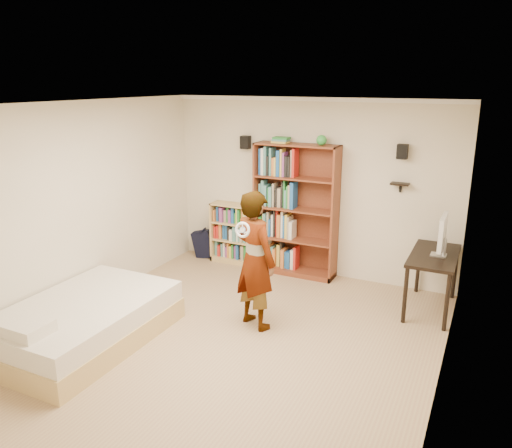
{
  "coord_description": "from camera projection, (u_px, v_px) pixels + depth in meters",
  "views": [
    {
      "loc": [
        2.51,
        -4.58,
        2.94
      ],
      "look_at": [
        0.0,
        0.6,
        1.27
      ],
      "focal_mm": 35.0,
      "sensor_mm": 36.0,
      "label": 1
    }
  ],
  "objects": [
    {
      "name": "ground",
      "position": [
        233.0,
        341.0,
        5.83
      ],
      "size": [
        4.5,
        5.0,
        0.01
      ],
      "primitive_type": "cube",
      "color": "tan",
      "rests_on": "ground"
    },
    {
      "name": "room_shell",
      "position": [
        231.0,
        194.0,
        5.34
      ],
      "size": [
        4.52,
        5.02,
        2.71
      ],
      "color": "silver",
      "rests_on": "ground"
    },
    {
      "name": "crown_molding",
      "position": [
        230.0,
        107.0,
        5.09
      ],
      "size": [
        4.5,
        5.0,
        0.06
      ],
      "color": "white",
      "rests_on": "room_shell"
    },
    {
      "name": "speaker_left",
      "position": [
        245.0,
        142.0,
        7.79
      ],
      "size": [
        0.14,
        0.12,
        0.2
      ],
      "primitive_type": "cube",
      "color": "black",
      "rests_on": "room_shell"
    },
    {
      "name": "speaker_right",
      "position": [
        402.0,
        152.0,
        6.78
      ],
      "size": [
        0.14,
        0.12,
        0.2
      ],
      "primitive_type": "cube",
      "color": "black",
      "rests_on": "room_shell"
    },
    {
      "name": "wall_shelf",
      "position": [
        400.0,
        184.0,
        6.92
      ],
      "size": [
        0.25,
        0.16,
        0.02
      ],
      "primitive_type": "cube",
      "color": "black",
      "rests_on": "room_shell"
    },
    {
      "name": "tall_bookshelf",
      "position": [
        295.0,
        211.0,
        7.61
      ],
      "size": [
        1.28,
        0.37,
        2.03
      ],
      "primitive_type": null,
      "color": "brown",
      "rests_on": "ground"
    },
    {
      "name": "low_bookshelf",
      "position": [
        235.0,
        233.0,
        8.24
      ],
      "size": [
        0.8,
        0.3,
        0.99
      ],
      "primitive_type": null,
      "color": "#D3B971",
      "rests_on": "ground"
    },
    {
      "name": "computer_desk",
      "position": [
        431.0,
        282.0,
        6.53
      ],
      "size": [
        0.57,
        1.14,
        0.78
      ],
      "primitive_type": null,
      "color": "black",
      "rests_on": "ground"
    },
    {
      "name": "imac",
      "position": [
        440.0,
        236.0,
        6.29
      ],
      "size": [
        0.16,
        0.54,
        0.53
      ],
      "primitive_type": null,
      "rotation": [
        0.0,
        0.0,
        0.1
      ],
      "color": "silver",
      "rests_on": "computer_desk"
    },
    {
      "name": "daybed",
      "position": [
        84.0,
        317.0,
        5.75
      ],
      "size": [
        1.36,
        2.09,
        0.62
      ],
      "primitive_type": null,
      "color": "white",
      "rests_on": "ground"
    },
    {
      "name": "person",
      "position": [
        255.0,
        260.0,
        5.99
      ],
      "size": [
        0.74,
        0.63,
        1.71
      ],
      "primitive_type": "imported",
      "rotation": [
        0.0,
        0.0,
        2.73
      ],
      "color": "black",
      "rests_on": "ground"
    },
    {
      "name": "wii_wheel",
      "position": [
        243.0,
        230.0,
        5.59
      ],
      "size": [
        0.18,
        0.07,
        0.19
      ],
      "primitive_type": "torus",
      "rotation": [
        1.36,
        0.0,
        0.0
      ],
      "color": "silver",
      "rests_on": "person"
    },
    {
      "name": "navy_bag",
      "position": [
        204.0,
        243.0,
        8.55
      ],
      "size": [
        0.39,
        0.29,
        0.48
      ],
      "primitive_type": null,
      "rotation": [
        0.0,
        0.0,
        0.19
      ],
      "color": "black",
      "rests_on": "ground"
    }
  ]
}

